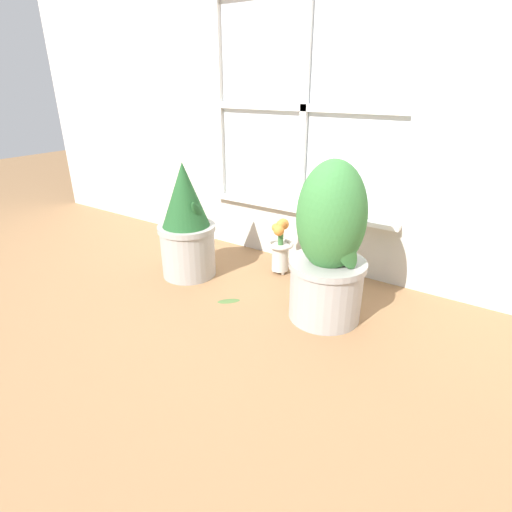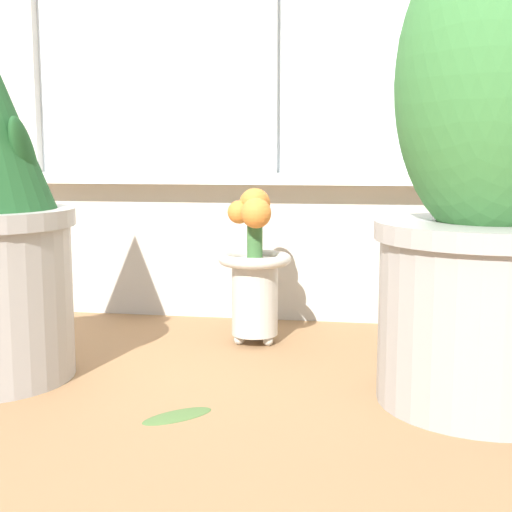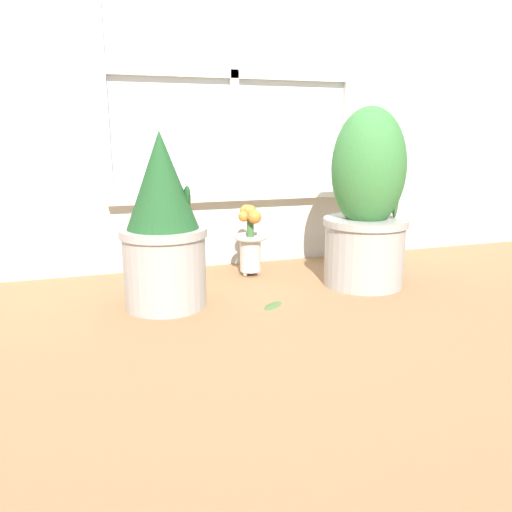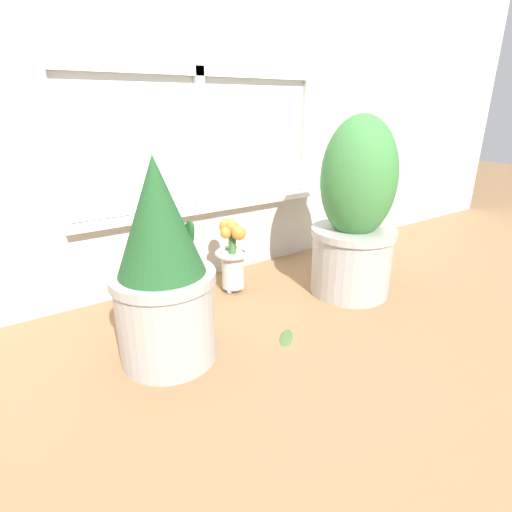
# 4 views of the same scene
# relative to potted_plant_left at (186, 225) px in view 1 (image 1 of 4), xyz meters

# --- Properties ---
(ground_plane) EXTENTS (10.00, 10.00, 0.00)m
(ground_plane) POSITION_rel_potted_plant_left_xyz_m (0.40, -0.17, -0.28)
(ground_plane) COLOR olive
(wall_with_window) EXTENTS (4.40, 0.10, 2.50)m
(wall_with_window) POSITION_rel_potted_plant_left_xyz_m (0.40, 0.52, 0.99)
(wall_with_window) COLOR beige
(wall_with_window) RESTS_ON ground_plane
(potted_plant_left) EXTENTS (0.30, 0.30, 0.61)m
(potted_plant_left) POSITION_rel_potted_plant_left_xyz_m (0.00, 0.00, 0.00)
(potted_plant_left) COLOR #9E9993
(potted_plant_left) RESTS_ON ground_plane
(potted_plant_right) EXTENTS (0.33, 0.33, 0.70)m
(potted_plant_right) POSITION_rel_potted_plant_left_xyz_m (0.80, 0.01, 0.05)
(potted_plant_right) COLOR #9E9993
(potted_plant_right) RESTS_ON ground_plane
(flower_vase) EXTENTS (0.14, 0.14, 0.31)m
(flower_vase) POSITION_rel_potted_plant_left_xyz_m (0.40, 0.29, -0.13)
(flower_vase) COLOR #BCB7AD
(flower_vase) RESTS_ON ground_plane
(fallen_leaf) EXTENTS (0.11, 0.11, 0.01)m
(fallen_leaf) POSITION_rel_potted_plant_left_xyz_m (0.36, -0.12, -0.28)
(fallen_leaf) COLOR #476633
(fallen_leaf) RESTS_ON ground_plane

